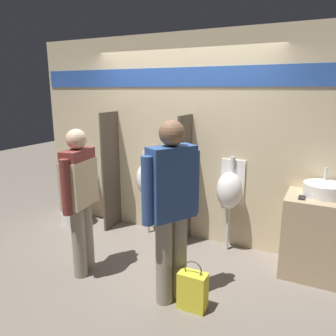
{
  "coord_description": "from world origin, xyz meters",
  "views": [
    {
      "loc": [
        1.75,
        -3.36,
        2.0
      ],
      "look_at": [
        0.0,
        0.17,
        1.05
      ],
      "focal_mm": 35.0,
      "sensor_mm": 36.0,
      "label": 1
    }
  ],
  "objects_px": {
    "shopping_bag": "(193,290)",
    "urinal_near_counter": "(148,179)",
    "person_with_lanyard": "(172,206)",
    "cell_phone": "(302,198)",
    "toilet": "(77,205)",
    "sink_basin": "(324,190)",
    "person_in_vest": "(80,192)",
    "urinal_far": "(230,190)"
  },
  "relations": [
    {
      "from": "cell_phone",
      "to": "urinal_far",
      "type": "xyz_separation_m",
      "value": [
        -0.84,
        0.25,
        -0.11
      ]
    },
    {
      "from": "toilet",
      "to": "person_in_vest",
      "type": "xyz_separation_m",
      "value": [
        1.04,
        -1.06,
        0.66
      ]
    },
    {
      "from": "sink_basin",
      "to": "cell_phone",
      "type": "xyz_separation_m",
      "value": [
        -0.2,
        -0.17,
        -0.06
      ]
    },
    {
      "from": "cell_phone",
      "to": "person_in_vest",
      "type": "height_order",
      "value": "person_in_vest"
    },
    {
      "from": "sink_basin",
      "to": "urinal_near_counter",
      "type": "relative_size",
      "value": 0.35
    },
    {
      "from": "person_in_vest",
      "to": "person_with_lanyard",
      "type": "bearing_deg",
      "value": -98.36
    },
    {
      "from": "urinal_far",
      "to": "urinal_near_counter",
      "type": "bearing_deg",
      "value": 180.0
    },
    {
      "from": "shopping_bag",
      "to": "urinal_near_counter",
      "type": "bearing_deg",
      "value": 133.07
    },
    {
      "from": "urinal_near_counter",
      "to": "person_in_vest",
      "type": "height_order",
      "value": "person_in_vest"
    },
    {
      "from": "sink_basin",
      "to": "urinal_near_counter",
      "type": "distance_m",
      "value": 2.21
    },
    {
      "from": "urinal_near_counter",
      "to": "shopping_bag",
      "type": "bearing_deg",
      "value": -46.93
    },
    {
      "from": "sink_basin",
      "to": "toilet",
      "type": "xyz_separation_m",
      "value": [
        -3.36,
        -0.1,
        -0.68
      ]
    },
    {
      "from": "urinal_near_counter",
      "to": "urinal_far",
      "type": "distance_m",
      "value": 1.16
    },
    {
      "from": "toilet",
      "to": "person_in_vest",
      "type": "relative_size",
      "value": 0.52
    },
    {
      "from": "urinal_near_counter",
      "to": "shopping_bag",
      "type": "distance_m",
      "value": 1.86
    },
    {
      "from": "person_with_lanyard",
      "to": "person_in_vest",
      "type": "bearing_deg",
      "value": 120.31
    },
    {
      "from": "sink_basin",
      "to": "shopping_bag",
      "type": "height_order",
      "value": "sink_basin"
    },
    {
      "from": "toilet",
      "to": "person_with_lanyard",
      "type": "relative_size",
      "value": 0.48
    },
    {
      "from": "urinal_far",
      "to": "cell_phone",
      "type": "bearing_deg",
      "value": -16.73
    },
    {
      "from": "person_in_vest",
      "to": "person_with_lanyard",
      "type": "height_order",
      "value": "person_with_lanyard"
    },
    {
      "from": "sink_basin",
      "to": "toilet",
      "type": "relative_size",
      "value": 0.5
    },
    {
      "from": "shopping_bag",
      "to": "toilet",
      "type": "bearing_deg",
      "value": 154.91
    },
    {
      "from": "sink_basin",
      "to": "cell_phone",
      "type": "relative_size",
      "value": 3.01
    },
    {
      "from": "urinal_far",
      "to": "person_in_vest",
      "type": "distance_m",
      "value": 1.79
    },
    {
      "from": "sink_basin",
      "to": "person_in_vest",
      "type": "distance_m",
      "value": 2.59
    },
    {
      "from": "urinal_near_counter",
      "to": "person_with_lanyard",
      "type": "relative_size",
      "value": 0.68
    },
    {
      "from": "urinal_far",
      "to": "toilet",
      "type": "distance_m",
      "value": 2.38
    },
    {
      "from": "cell_phone",
      "to": "toilet",
      "type": "distance_m",
      "value": 3.22
    },
    {
      "from": "cell_phone",
      "to": "shopping_bag",
      "type": "distance_m",
      "value": 1.49
    },
    {
      "from": "cell_phone",
      "to": "toilet",
      "type": "xyz_separation_m",
      "value": [
        -3.16,
        0.07,
        -0.62
      ]
    },
    {
      "from": "urinal_far",
      "to": "person_with_lanyard",
      "type": "distance_m",
      "value": 1.27
    },
    {
      "from": "sink_basin",
      "to": "urinal_far",
      "type": "height_order",
      "value": "urinal_far"
    },
    {
      "from": "person_with_lanyard",
      "to": "shopping_bag",
      "type": "relative_size",
      "value": 3.58
    },
    {
      "from": "sink_basin",
      "to": "urinal_far",
      "type": "distance_m",
      "value": 1.06
    },
    {
      "from": "sink_basin",
      "to": "cell_phone",
      "type": "height_order",
      "value": "sink_basin"
    },
    {
      "from": "toilet",
      "to": "cell_phone",
      "type": "bearing_deg",
      "value": -1.31
    },
    {
      "from": "urinal_far",
      "to": "person_in_vest",
      "type": "bearing_deg",
      "value": -135.91
    },
    {
      "from": "person_with_lanyard",
      "to": "urinal_near_counter",
      "type": "bearing_deg",
      "value": 68.09
    },
    {
      "from": "toilet",
      "to": "shopping_bag",
      "type": "relative_size",
      "value": 1.71
    },
    {
      "from": "person_with_lanyard",
      "to": "shopping_bag",
      "type": "height_order",
      "value": "person_with_lanyard"
    },
    {
      "from": "urinal_near_counter",
      "to": "person_in_vest",
      "type": "xyz_separation_m",
      "value": [
        -0.12,
        -1.24,
        0.15
      ]
    },
    {
      "from": "sink_basin",
      "to": "cell_phone",
      "type": "distance_m",
      "value": 0.27
    }
  ]
}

